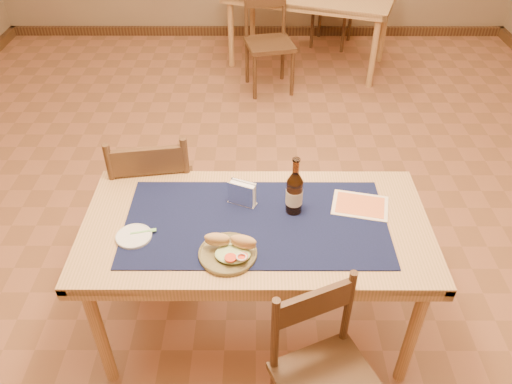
{
  "coord_description": "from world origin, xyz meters",
  "views": [
    {
      "loc": [
        0.0,
        -2.51,
        2.28
      ],
      "look_at": [
        0.0,
        -0.7,
        0.85
      ],
      "focal_mm": 35.0,
      "sensor_mm": 36.0,
      "label": 1
    }
  ],
  "objects_px": {
    "back_table": "(310,1)",
    "napkin_holder": "(242,194)",
    "sandwich_plate": "(230,250)",
    "chair_main_far": "(156,195)",
    "chair_main_near": "(325,376)",
    "main_table": "(256,236)",
    "beer_bottle": "(294,192)"
  },
  "relations": [
    {
      "from": "chair_main_far",
      "to": "chair_main_near",
      "type": "distance_m",
      "value": 1.4
    },
    {
      "from": "chair_main_far",
      "to": "beer_bottle",
      "type": "relative_size",
      "value": 3.23
    },
    {
      "from": "sandwich_plate",
      "to": "napkin_holder",
      "type": "height_order",
      "value": "napkin_holder"
    },
    {
      "from": "main_table",
      "to": "back_table",
      "type": "height_order",
      "value": "same"
    },
    {
      "from": "back_table",
      "to": "chair_main_near",
      "type": "height_order",
      "value": "chair_main_near"
    },
    {
      "from": "main_table",
      "to": "sandwich_plate",
      "type": "xyz_separation_m",
      "value": [
        -0.11,
        -0.21,
        0.11
      ]
    },
    {
      "from": "back_table",
      "to": "beer_bottle",
      "type": "xyz_separation_m",
      "value": [
        -0.36,
        -3.37,
        0.2
      ]
    },
    {
      "from": "chair_main_far",
      "to": "sandwich_plate",
      "type": "bearing_deg",
      "value": -57.64
    },
    {
      "from": "sandwich_plate",
      "to": "napkin_holder",
      "type": "xyz_separation_m",
      "value": [
        0.05,
        0.35,
        0.03
      ]
    },
    {
      "from": "sandwich_plate",
      "to": "beer_bottle",
      "type": "xyz_separation_m",
      "value": [
        0.29,
        0.29,
        0.08
      ]
    },
    {
      "from": "main_table",
      "to": "sandwich_plate",
      "type": "distance_m",
      "value": 0.27
    },
    {
      "from": "chair_main_near",
      "to": "napkin_holder",
      "type": "xyz_separation_m",
      "value": [
        -0.35,
        0.72,
        0.37
      ]
    },
    {
      "from": "chair_main_far",
      "to": "napkin_holder",
      "type": "bearing_deg",
      "value": -37.23
    },
    {
      "from": "back_table",
      "to": "napkin_holder",
      "type": "distance_m",
      "value": 3.37
    },
    {
      "from": "chair_main_far",
      "to": "sandwich_plate",
      "type": "relative_size",
      "value": 3.78
    },
    {
      "from": "chair_main_far",
      "to": "sandwich_plate",
      "type": "distance_m",
      "value": 0.91
    },
    {
      "from": "chair_main_far",
      "to": "chair_main_near",
      "type": "bearing_deg",
      "value": -52.14
    },
    {
      "from": "main_table",
      "to": "napkin_holder",
      "type": "xyz_separation_m",
      "value": [
        -0.07,
        0.13,
        0.14
      ]
    },
    {
      "from": "main_table",
      "to": "chair_main_near",
      "type": "distance_m",
      "value": 0.69
    },
    {
      "from": "main_table",
      "to": "back_table",
      "type": "xyz_separation_m",
      "value": [
        0.54,
        3.44,
        0.0
      ]
    },
    {
      "from": "beer_bottle",
      "to": "back_table",
      "type": "bearing_deg",
      "value": 83.87
    },
    {
      "from": "main_table",
      "to": "sandwich_plate",
      "type": "height_order",
      "value": "sandwich_plate"
    },
    {
      "from": "main_table",
      "to": "chair_main_near",
      "type": "bearing_deg",
      "value": -64.14
    },
    {
      "from": "back_table",
      "to": "beer_bottle",
      "type": "relative_size",
      "value": 6.16
    },
    {
      "from": "back_table",
      "to": "napkin_holder",
      "type": "xyz_separation_m",
      "value": [
        -0.6,
        -3.31,
        0.14
      ]
    },
    {
      "from": "main_table",
      "to": "chair_main_far",
      "type": "xyz_separation_m",
      "value": [
        -0.57,
        0.52,
        -0.17
      ]
    },
    {
      "from": "chair_main_near",
      "to": "main_table",
      "type": "bearing_deg",
      "value": 115.86
    },
    {
      "from": "back_table",
      "to": "chair_main_far",
      "type": "height_order",
      "value": "chair_main_far"
    },
    {
      "from": "chair_main_near",
      "to": "beer_bottle",
      "type": "bearing_deg",
      "value": 99.24
    },
    {
      "from": "chair_main_far",
      "to": "back_table",
      "type": "bearing_deg",
      "value": 69.17
    },
    {
      "from": "back_table",
      "to": "sandwich_plate",
      "type": "height_order",
      "value": "sandwich_plate"
    },
    {
      "from": "back_table",
      "to": "sandwich_plate",
      "type": "xyz_separation_m",
      "value": [
        -0.65,
        -3.66,
        0.11
      ]
    }
  ]
}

